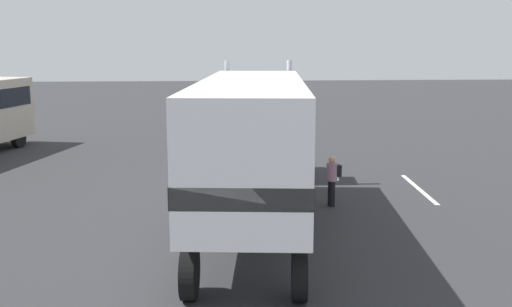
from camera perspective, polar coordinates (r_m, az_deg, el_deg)
The scene contains 5 objects.
ground_plane at distance 24.20m, azimuth -0.62°, elevation -1.77°, with size 120.00×120.00×0.00m, color #2D2D30.
lane_stripe_near at distance 25.01m, azimuth 7.36°, elevation -1.44°, with size 4.40×0.16×0.01m, color silver.
lane_stripe_mid at distance 22.20m, azimuth 15.11°, elevation -3.23°, with size 4.40×0.16×0.01m, color silver.
semi_truck at distance 16.99m, azimuth -0.26°, elevation 1.70°, with size 14.35×4.06×4.50m.
person_bystander at distance 19.17m, azimuth 7.22°, elevation -2.35°, with size 0.34×0.47×1.63m.
Camera 1 is at (-23.61, 1.50, 5.09)m, focal length 42.36 mm.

